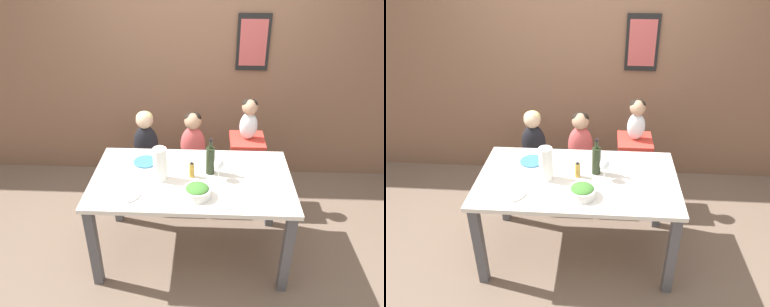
{
  "view_description": "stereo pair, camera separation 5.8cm",
  "coord_description": "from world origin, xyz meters",
  "views": [
    {
      "loc": [
        0.11,
        -2.43,
        2.4
      ],
      "look_at": [
        0.0,
        0.07,
        0.95
      ],
      "focal_mm": 35.0,
      "sensor_mm": 36.0,
      "label": 1
    },
    {
      "loc": [
        0.17,
        -2.43,
        2.4
      ],
      "look_at": [
        0.0,
        0.07,
        0.95
      ],
      "focal_mm": 35.0,
      "sensor_mm": 36.0,
      "label": 2
    }
  ],
  "objects": [
    {
      "name": "ground_plane",
      "position": [
        0.0,
        0.0,
        0.0
      ],
      "size": [
        14.0,
        14.0,
        0.0
      ],
      "primitive_type": "plane",
      "color": "#705B4C"
    },
    {
      "name": "wall_back",
      "position": [
        0.0,
        1.35,
        1.35
      ],
      "size": [
        10.0,
        0.09,
        2.7
      ],
      "color": "brown",
      "rests_on": "ground_plane"
    },
    {
      "name": "dining_table",
      "position": [
        0.0,
        0.0,
        0.66
      ],
      "size": [
        1.56,
        0.88,
        0.77
      ],
      "color": "silver",
      "rests_on": "ground_plane"
    },
    {
      "name": "chair_far_left",
      "position": [
        -0.47,
        0.71,
        0.4
      ],
      "size": [
        0.38,
        0.4,
        0.48
      ],
      "color": "silver",
      "rests_on": "ground_plane"
    },
    {
      "name": "chair_far_center",
      "position": [
        -0.02,
        0.71,
        0.4
      ],
      "size": [
        0.38,
        0.4,
        0.48
      ],
      "color": "silver",
      "rests_on": "ground_plane"
    },
    {
      "name": "chair_right_highchair",
      "position": [
        0.49,
        0.71,
        0.58
      ],
      "size": [
        0.32,
        0.34,
        0.75
      ],
      "color": "silver",
      "rests_on": "ground_plane"
    },
    {
      "name": "person_child_left",
      "position": [
        -0.47,
        0.72,
        0.75
      ],
      "size": [
        0.24,
        0.17,
        0.52
      ],
      "color": "black",
      "rests_on": "chair_far_left"
    },
    {
      "name": "person_child_center",
      "position": [
        -0.02,
        0.72,
        0.75
      ],
      "size": [
        0.24,
        0.17,
        0.52
      ],
      "color": "#C64C4C",
      "rests_on": "chair_far_center"
    },
    {
      "name": "person_baby_right",
      "position": [
        0.49,
        0.72,
        0.98
      ],
      "size": [
        0.17,
        0.15,
        0.39
      ],
      "color": "silver",
      "rests_on": "chair_right_highchair"
    },
    {
      "name": "wine_bottle",
      "position": [
        0.14,
        0.08,
        0.89
      ],
      "size": [
        0.07,
        0.07,
        0.31
      ],
      "color": "#232D19",
      "rests_on": "dining_table"
    },
    {
      "name": "paper_towel_roll",
      "position": [
        -0.24,
        -0.03,
        0.9
      ],
      "size": [
        0.11,
        0.11,
        0.27
      ],
      "color": "white",
      "rests_on": "dining_table"
    },
    {
      "name": "wine_glass_near",
      "position": [
        0.21,
        -0.01,
        0.9
      ],
      "size": [
        0.08,
        0.08,
        0.18
      ],
      "color": "white",
      "rests_on": "dining_table"
    },
    {
      "name": "salad_bowl_large",
      "position": [
        0.05,
        -0.24,
        0.81
      ],
      "size": [
        0.2,
        0.2,
        0.09
      ],
      "color": "white",
      "rests_on": "dining_table"
    },
    {
      "name": "dinner_plate_front_left",
      "position": [
        -0.46,
        -0.25,
        0.77
      ],
      "size": [
        0.2,
        0.2,
        0.01
      ],
      "color": "silver",
      "rests_on": "dining_table"
    },
    {
      "name": "dinner_plate_back_left",
      "position": [
        -0.4,
        0.21,
        0.77
      ],
      "size": [
        0.2,
        0.2,
        0.01
      ],
      "color": "teal",
      "rests_on": "dining_table"
    },
    {
      "name": "condiment_bottle_hot_sauce",
      "position": [
        -0.0,
        0.02,
        0.83
      ],
      "size": [
        0.04,
        0.04,
        0.14
      ],
      "color": "#BC8E33",
      "rests_on": "dining_table"
    }
  ]
}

